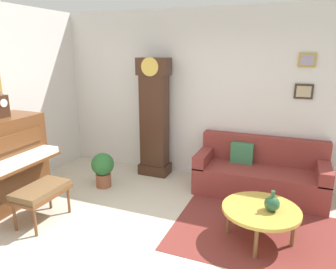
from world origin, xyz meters
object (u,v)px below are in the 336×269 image
Objects in this scene: piano_bench at (41,192)px; coffee_table at (261,210)px; green_jug at (272,204)px; grandfather_clock at (154,121)px; couch at (260,173)px; mantel_clock at (1,105)px; potted_plant at (103,168)px.

coffee_table is at bearing 13.25° from piano_bench.
grandfather_clock is at bearing 145.65° from green_jug.
couch is 7.92× the size of green_jug.
couch is at bearing 96.43° from coffee_table.
mantel_clock is 0.68× the size of potted_plant.
mantel_clock reaches higher than green_jug.
grandfather_clock is 1.07× the size of couch.
green_jug is (0.26, -1.30, 0.18)m from couch.
coffee_table is (0.14, -1.28, 0.06)m from couch.
grandfather_clock reaches higher than mantel_clock.
green_jug is at bearing -78.83° from couch.
grandfather_clock is (0.67, 2.01, 0.56)m from piano_bench.
couch reaches higher than coffee_table.
grandfather_clock is at bearing 49.86° from mantel_clock.
potted_plant is (0.93, 0.93, -1.10)m from mantel_clock.
couch reaches higher than piano_bench.
piano_bench is at bearing -142.50° from couch.
grandfather_clock is 3.62× the size of potted_plant.
mantel_clock is at bearing -174.56° from green_jug.
potted_plant reaches higher than coffee_table.
mantel_clock reaches higher than potted_plant.
piano_bench is 0.37× the size of couch.
couch is (2.47, 1.90, -0.09)m from piano_bench.
piano_bench is 0.34× the size of grandfather_clock.
couch is 3.39× the size of potted_plant.
couch is at bearing 37.50° from piano_bench.
couch is (1.81, -0.11, -0.65)m from grandfather_clock.
grandfather_clock reaches higher than coffee_table.
grandfather_clock is 2.47m from coffee_table.
coffee_table is at bearing 171.15° from green_jug.
mantel_clock reaches higher than piano_bench.
piano_bench is 1.25× the size of potted_plant.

